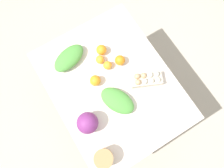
# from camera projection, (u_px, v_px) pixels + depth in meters

# --- Properties ---
(ground_plane) EXTENTS (8.00, 8.00, 0.00)m
(ground_plane) POSITION_uv_depth(u_px,v_px,m) (112.00, 103.00, 2.39)
(ground_plane) COLOR #B2A899
(dining_table) EXTENTS (1.15, 0.90, 0.75)m
(dining_table) POSITION_uv_depth(u_px,v_px,m) (112.00, 88.00, 1.78)
(dining_table) COLOR silver
(dining_table) RESTS_ON ground_plane
(cabbage_purple) EXTENTS (0.15, 0.15, 0.15)m
(cabbage_purple) POSITION_uv_depth(u_px,v_px,m) (88.00, 123.00, 1.52)
(cabbage_purple) COLOR #7A2D75
(cabbage_purple) RESTS_ON dining_table
(egg_carton) EXTENTS (0.19, 0.25, 0.09)m
(egg_carton) POSITION_uv_depth(u_px,v_px,m) (147.00, 79.00, 1.64)
(egg_carton) COLOR beige
(egg_carton) RESTS_ON dining_table
(paper_bag) EXTENTS (0.13, 0.13, 0.11)m
(paper_bag) POSITION_uv_depth(u_px,v_px,m) (104.00, 159.00, 1.48)
(paper_bag) COLOR #A87F51
(paper_bag) RESTS_ON dining_table
(greens_bunch_chard) EXTENTS (0.22, 0.31, 0.08)m
(greens_bunch_chard) POSITION_uv_depth(u_px,v_px,m) (69.00, 58.00, 1.69)
(greens_bunch_chard) COLOR #4C933D
(greens_bunch_chard) RESTS_ON dining_table
(greens_bunch_scallion) EXTENTS (0.31, 0.26, 0.08)m
(greens_bunch_scallion) POSITION_uv_depth(u_px,v_px,m) (117.00, 101.00, 1.60)
(greens_bunch_scallion) COLOR #4C933D
(greens_bunch_scallion) RESTS_ON dining_table
(orange_0) EXTENTS (0.08, 0.08, 0.08)m
(orange_0) POSITION_uv_depth(u_px,v_px,m) (101.00, 50.00, 1.71)
(orange_0) COLOR orange
(orange_0) RESTS_ON dining_table
(orange_1) EXTENTS (0.08, 0.08, 0.08)m
(orange_1) POSITION_uv_depth(u_px,v_px,m) (95.00, 81.00, 1.64)
(orange_1) COLOR orange
(orange_1) RESTS_ON dining_table
(orange_2) EXTENTS (0.07, 0.07, 0.07)m
(orange_2) POSITION_uv_depth(u_px,v_px,m) (100.00, 60.00, 1.70)
(orange_2) COLOR orange
(orange_2) RESTS_ON dining_table
(orange_3) EXTENTS (0.07, 0.07, 0.07)m
(orange_3) POSITION_uv_depth(u_px,v_px,m) (108.00, 65.00, 1.68)
(orange_3) COLOR orange
(orange_3) RESTS_ON dining_table
(orange_4) EXTENTS (0.08, 0.08, 0.08)m
(orange_4) POSITION_uv_depth(u_px,v_px,m) (120.00, 60.00, 1.69)
(orange_4) COLOR orange
(orange_4) RESTS_ON dining_table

